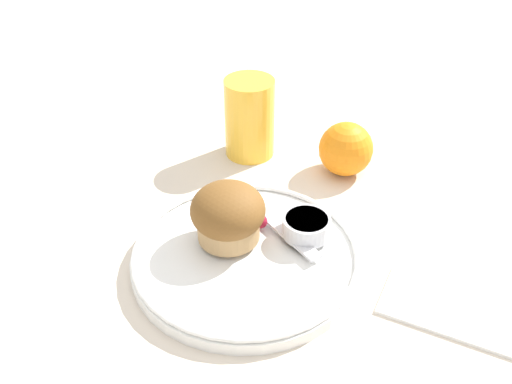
% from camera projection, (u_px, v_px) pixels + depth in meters
% --- Properties ---
extents(ground_plane, '(3.00, 3.00, 0.00)m').
position_uv_depth(ground_plane, '(239.00, 253.00, 0.63)').
color(ground_plane, beige).
extents(plate, '(0.25, 0.25, 0.02)m').
position_uv_depth(plate, '(246.00, 256.00, 0.61)').
color(plate, white).
rests_on(plate, ground_plane).
extents(muffin, '(0.08, 0.08, 0.07)m').
position_uv_depth(muffin, '(229.00, 213.00, 0.61)').
color(muffin, tan).
rests_on(muffin, plate).
extents(cream_ramekin, '(0.05, 0.05, 0.02)m').
position_uv_depth(cream_ramekin, '(306.00, 225.00, 0.62)').
color(cream_ramekin, silver).
rests_on(cream_ramekin, plate).
extents(berry_pair, '(0.03, 0.02, 0.02)m').
position_uv_depth(berry_pair, '(254.00, 220.00, 0.64)').
color(berry_pair, maroon).
rests_on(berry_pair, plate).
extents(butter_knife, '(0.15, 0.09, 0.00)m').
position_uv_depth(butter_knife, '(270.00, 218.00, 0.65)').
color(butter_knife, silver).
rests_on(butter_knife, plate).
extents(orange_fruit, '(0.07, 0.07, 0.07)m').
position_uv_depth(orange_fruit, '(346.00, 149.00, 0.74)').
color(orange_fruit, orange).
rests_on(orange_fruit, ground_plane).
extents(juice_glass, '(0.07, 0.07, 0.11)m').
position_uv_depth(juice_glass, '(250.00, 118.00, 0.77)').
color(juice_glass, gold).
rests_on(juice_glass, ground_plane).
extents(folded_napkin, '(0.13, 0.07, 0.01)m').
position_uv_depth(folded_napkin, '(450.00, 307.00, 0.56)').
color(folded_napkin, white).
rests_on(folded_napkin, ground_plane).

